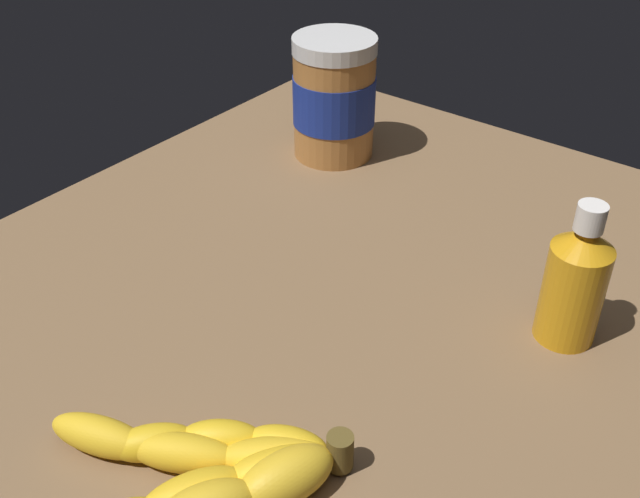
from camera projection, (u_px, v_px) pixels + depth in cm
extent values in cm
cube|color=brown|center=(337.00, 298.00, 75.58)|extent=(80.98, 71.50, 4.93)
ellipsoid|color=yellow|center=(287.00, 445.00, 55.22)|extent=(5.14, 6.84, 2.81)
ellipsoid|color=yellow|center=(221.00, 438.00, 55.74)|extent=(5.98, 6.68, 2.81)
ellipsoid|color=yellow|center=(153.00, 443.00, 55.39)|extent=(6.55, 6.21, 2.81)
ellipsoid|color=yellow|center=(274.00, 457.00, 54.24)|extent=(7.60, 8.19, 2.94)
ellipsoid|color=yellow|center=(183.00, 453.00, 54.52)|extent=(6.62, 8.64, 2.94)
ellipsoid|color=yellow|center=(101.00, 436.00, 55.82)|extent=(5.40, 8.77, 2.94)
ellipsoid|color=yellow|center=(279.00, 469.00, 53.21)|extent=(8.12, 6.95, 3.18)
ellipsoid|color=yellow|center=(194.00, 495.00, 51.41)|extent=(8.26, 6.39, 3.18)
ellipsoid|color=yellow|center=(286.00, 477.00, 52.25)|extent=(8.28, 6.14, 3.79)
cylinder|color=brown|center=(340.00, 451.00, 54.23)|extent=(2.00, 2.00, 3.00)
cylinder|color=#B27238|center=(334.00, 105.00, 92.14)|extent=(9.92, 9.92, 13.15)
cylinder|color=navy|center=(334.00, 100.00, 91.76)|extent=(10.12, 10.12, 5.92)
cylinder|color=silver|center=(335.00, 45.00, 87.84)|extent=(10.11, 10.11, 1.85)
cylinder|color=orange|center=(572.00, 293.00, 64.64)|extent=(5.31, 5.31, 9.34)
cone|color=orange|center=(585.00, 239.00, 61.43)|extent=(5.31, 5.31, 1.89)
cylinder|color=white|center=(591.00, 218.00, 60.21)|extent=(2.45, 2.45, 2.35)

